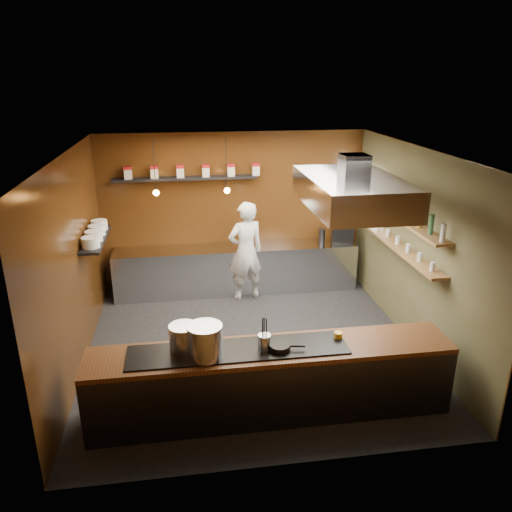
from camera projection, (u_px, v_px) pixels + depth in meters
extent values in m
plane|color=black|center=(253.00, 347.00, 7.74)|extent=(5.00, 5.00, 0.00)
plane|color=#381F0A|center=(234.00, 212.00, 9.54)|extent=(5.00, 0.00, 5.00)
plane|color=#381F0A|center=(73.00, 266.00, 6.88)|extent=(0.00, 5.00, 5.00)
plane|color=#4C4B2B|center=(415.00, 248.00, 7.57)|extent=(0.00, 5.00, 5.00)
plane|color=silver|center=(252.00, 152.00, 6.70)|extent=(5.00, 5.00, 0.00)
plane|color=white|center=(373.00, 197.00, 9.00)|extent=(0.00, 1.00, 1.00)
cube|color=silver|center=(237.00, 269.00, 9.60)|extent=(4.60, 0.65, 0.90)
cube|color=#38383D|center=(271.00, 383.00, 6.11)|extent=(4.40, 0.70, 0.86)
cube|color=brown|center=(272.00, 350.00, 5.95)|extent=(4.40, 0.72, 0.06)
cube|color=black|center=(238.00, 350.00, 5.88)|extent=(2.60, 0.55, 0.02)
cube|color=black|center=(185.00, 178.00, 9.05)|extent=(2.60, 0.26, 0.04)
cube|color=black|center=(96.00, 239.00, 7.81)|extent=(0.30, 1.40, 0.04)
cube|color=olive|center=(400.00, 216.00, 7.68)|extent=(0.26, 2.80, 0.04)
cube|color=olive|center=(397.00, 245.00, 7.84)|extent=(0.26, 2.80, 0.04)
cube|color=#38383D|center=(354.00, 166.00, 6.57)|extent=(0.35, 0.35, 0.30)
cube|color=silver|center=(352.00, 192.00, 6.69)|extent=(1.20, 2.00, 0.40)
cube|color=white|center=(351.00, 207.00, 6.76)|extent=(1.00, 1.80, 0.02)
cylinder|color=black|center=(154.00, 166.00, 8.24)|extent=(0.01, 0.01, 0.90)
sphere|color=orange|center=(156.00, 193.00, 8.40)|extent=(0.10, 0.10, 0.10)
cylinder|color=black|center=(226.00, 164.00, 8.41)|extent=(0.01, 0.01, 0.90)
sphere|color=orange|center=(227.00, 190.00, 8.57)|extent=(0.10, 0.10, 0.10)
cube|color=beige|center=(128.00, 174.00, 8.87)|extent=(0.13, 0.13, 0.17)
cube|color=maroon|center=(128.00, 168.00, 8.83)|extent=(0.13, 0.13, 0.05)
cube|color=beige|center=(154.00, 173.00, 8.93)|extent=(0.13, 0.13, 0.17)
cube|color=maroon|center=(154.00, 167.00, 8.90)|extent=(0.13, 0.13, 0.05)
cube|color=beige|center=(180.00, 173.00, 9.00)|extent=(0.13, 0.13, 0.17)
cube|color=maroon|center=(180.00, 167.00, 8.96)|extent=(0.13, 0.13, 0.05)
cube|color=beige|center=(206.00, 172.00, 9.06)|extent=(0.13, 0.13, 0.17)
cube|color=maroon|center=(206.00, 166.00, 9.02)|extent=(0.14, 0.13, 0.05)
cube|color=beige|center=(231.00, 171.00, 9.13)|extent=(0.13, 0.13, 0.17)
cube|color=maroon|center=(231.00, 165.00, 9.09)|extent=(0.14, 0.13, 0.05)
cube|color=beige|center=(256.00, 171.00, 9.19)|extent=(0.13, 0.13, 0.17)
cube|color=maroon|center=(256.00, 165.00, 9.15)|extent=(0.14, 0.13, 0.05)
cylinder|color=white|center=(91.00, 242.00, 7.36)|extent=(0.26, 0.26, 0.16)
cylinder|color=white|center=(94.00, 236.00, 7.63)|extent=(0.26, 0.26, 0.16)
cylinder|color=white|center=(97.00, 230.00, 7.91)|extent=(0.26, 0.26, 0.16)
cylinder|color=white|center=(99.00, 225.00, 8.19)|extent=(0.26, 0.26, 0.16)
cylinder|color=silver|center=(443.00, 233.00, 6.43)|extent=(0.06, 0.06, 0.24)
cylinder|color=#2D5933|center=(431.00, 226.00, 6.73)|extent=(0.06, 0.06, 0.24)
cylinder|color=#8C601E|center=(420.00, 219.00, 7.03)|extent=(0.06, 0.06, 0.24)
cylinder|color=silver|center=(410.00, 213.00, 7.33)|extent=(0.06, 0.06, 0.24)
cylinder|color=#2D5933|center=(401.00, 208.00, 7.63)|extent=(0.06, 0.06, 0.24)
cylinder|color=#8C601E|center=(392.00, 203.00, 7.94)|extent=(0.06, 0.06, 0.24)
cylinder|color=silver|center=(384.00, 198.00, 8.24)|extent=(0.06, 0.06, 0.24)
cylinder|color=#2D5933|center=(377.00, 193.00, 8.54)|extent=(0.06, 0.06, 0.24)
cylinder|color=#8C601E|center=(370.00, 189.00, 8.84)|extent=(0.06, 0.06, 0.24)
cylinder|color=silver|center=(432.00, 267.00, 6.75)|extent=(0.07, 0.07, 0.13)
cylinder|color=silver|center=(420.00, 257.00, 7.10)|extent=(0.07, 0.07, 0.13)
cylinder|color=silver|center=(408.00, 248.00, 7.46)|extent=(0.07, 0.07, 0.13)
cylinder|color=silver|center=(397.00, 240.00, 7.82)|extent=(0.07, 0.07, 0.13)
cylinder|color=silver|center=(388.00, 233.00, 8.17)|extent=(0.07, 0.07, 0.13)
cylinder|color=silver|center=(379.00, 226.00, 8.53)|extent=(0.07, 0.07, 0.13)
cylinder|color=silver|center=(371.00, 220.00, 8.88)|extent=(0.07, 0.07, 0.13)
cylinder|color=silver|center=(205.00, 341.00, 5.66)|extent=(0.51, 0.51, 0.39)
cylinder|color=silver|center=(184.00, 338.00, 5.81)|extent=(0.37, 0.37, 0.32)
cylinder|color=silver|center=(264.00, 342.00, 5.83)|extent=(0.20, 0.20, 0.20)
cylinder|color=black|center=(280.00, 348.00, 5.86)|extent=(0.26, 0.26, 0.03)
cylinder|color=black|center=(280.00, 346.00, 5.85)|extent=(0.24, 0.24, 0.03)
cylinder|color=black|center=(298.00, 346.00, 5.85)|extent=(0.18, 0.05, 0.02)
cylinder|color=yellow|center=(338.00, 336.00, 6.12)|extent=(0.11, 0.11, 0.09)
cube|color=black|center=(343.00, 232.00, 9.63)|extent=(0.48, 0.46, 0.40)
imported|color=white|center=(246.00, 251.00, 9.13)|extent=(0.78, 0.62, 1.86)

